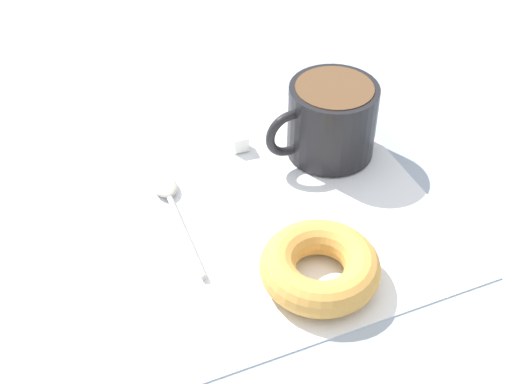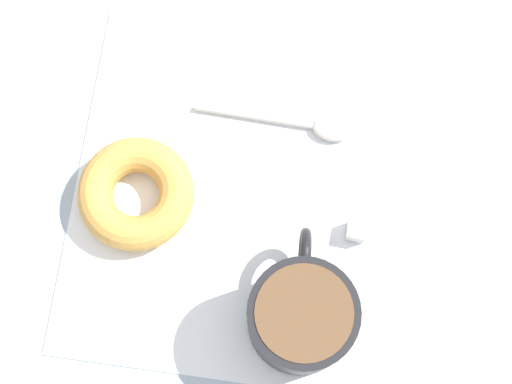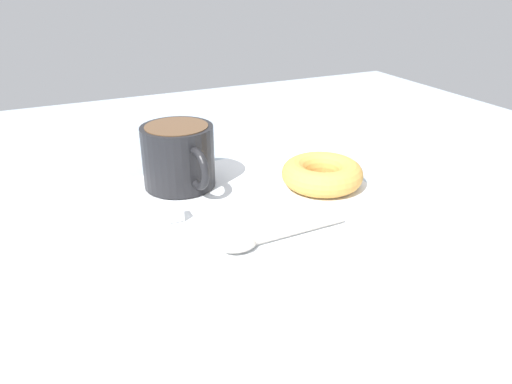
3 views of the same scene
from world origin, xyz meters
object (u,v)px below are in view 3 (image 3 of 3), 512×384
object	(u,v)px
donut	(322,174)
spoon	(259,241)
sugar_cube	(175,212)
coffee_cup	(179,155)

from	to	relation	value
donut	spoon	distance (cm)	16.69
donut	sugar_cube	xyz separation A→B (cm)	(-0.84, 19.55, -0.74)
coffee_cup	spoon	world-z (taller)	coffee_cup
donut	spoon	world-z (taller)	donut
coffee_cup	sugar_cube	size ratio (longest dim) A/B	7.31
donut	sugar_cube	world-z (taller)	donut
donut	coffee_cup	bearing A→B (deg)	64.43
donut	spoon	xyz separation A→B (cm)	(-9.68, 13.55, -1.16)
donut	spoon	bearing A→B (deg)	125.56
spoon	sugar_cube	size ratio (longest dim) A/B	8.83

